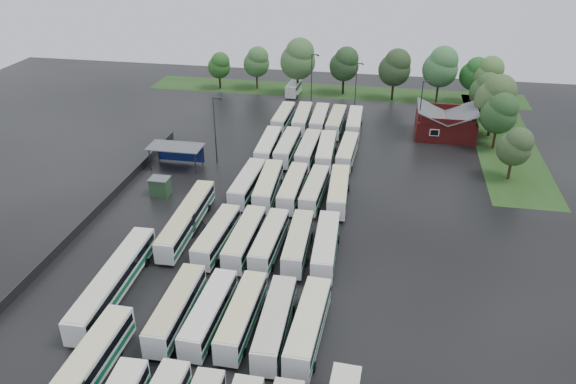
# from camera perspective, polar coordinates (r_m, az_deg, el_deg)

# --- Properties ---
(ground) EXTENTS (160.00, 160.00, 0.00)m
(ground) POSITION_cam_1_polar(r_m,az_deg,el_deg) (65.40, -3.69, -6.57)
(ground) COLOR black
(ground) RESTS_ON ground
(brick_building) EXTENTS (10.07, 8.60, 5.39)m
(brick_building) POSITION_cam_1_polar(r_m,az_deg,el_deg) (101.75, 15.67, 6.50)
(brick_building) COLOR maroon
(brick_building) RESTS_ON ground
(wash_shed) EXTENTS (8.20, 4.20, 3.58)m
(wash_shed) POSITION_cam_1_polar(r_m,az_deg,el_deg) (87.41, -11.26, 4.34)
(wash_shed) COLOR #2D2D30
(wash_shed) RESTS_ON ground
(utility_hut) EXTENTS (2.70, 2.20, 2.62)m
(utility_hut) POSITION_cam_1_polar(r_m,az_deg,el_deg) (79.87, -12.86, 0.56)
(utility_hut) COLOR #214024
(utility_hut) RESTS_ON ground
(grass_strip_north) EXTENTS (80.00, 10.00, 0.01)m
(grass_strip_north) POSITION_cam_1_polar(r_m,az_deg,el_deg) (123.33, 4.60, 10.14)
(grass_strip_north) COLOR #204114
(grass_strip_north) RESTS_ON ground
(grass_strip_east) EXTENTS (10.00, 50.00, 0.01)m
(grass_strip_east) POSITION_cam_1_polar(r_m,az_deg,el_deg) (103.87, 21.03, 4.98)
(grass_strip_east) COLOR #204114
(grass_strip_east) RESTS_ON ground
(west_fence) EXTENTS (0.10, 50.00, 1.20)m
(west_fence) POSITION_cam_1_polar(r_m,az_deg,el_deg) (79.08, -18.07, -1.04)
(west_fence) COLOR #2D2D30
(west_fence) RESTS_ON ground
(bus_r1c0) EXTENTS (2.43, 11.25, 3.13)m
(bus_r1c0) POSITION_cam_1_polar(r_m,az_deg,el_deg) (56.15, -11.29, -11.51)
(bus_r1c0) COLOR silver
(bus_r1c0) RESTS_ON ground
(bus_r1c1) EXTENTS (2.61, 10.97, 3.04)m
(bus_r1c1) POSITION_cam_1_polar(r_m,az_deg,el_deg) (55.20, -8.00, -12.05)
(bus_r1c1) COLOR silver
(bus_r1c1) RESTS_ON ground
(bus_r1c2) EXTENTS (2.49, 10.98, 3.05)m
(bus_r1c2) POSITION_cam_1_polar(r_m,az_deg,el_deg) (54.55, -4.70, -12.38)
(bus_r1c2) COLOR silver
(bus_r1c2) RESTS_ON ground
(bus_r1c3) EXTENTS (2.67, 11.31, 3.13)m
(bus_r1c3) POSITION_cam_1_polar(r_m,az_deg,el_deg) (53.52, -1.34, -13.14)
(bus_r1c3) COLOR silver
(bus_r1c3) RESTS_ON ground
(bus_r1c4) EXTENTS (2.87, 11.61, 3.21)m
(bus_r1c4) POSITION_cam_1_polar(r_m,az_deg,el_deg) (53.20, 2.09, -13.39)
(bus_r1c4) COLOR silver
(bus_r1c4) RESTS_ON ground
(bus_r2c0) EXTENTS (2.87, 11.08, 3.06)m
(bus_r2c0) POSITION_cam_1_polar(r_m,az_deg,el_deg) (66.45, -7.24, -4.43)
(bus_r2c0) COLOR silver
(bus_r2c0) RESTS_ON ground
(bus_r2c1) EXTENTS (2.63, 11.26, 3.12)m
(bus_r2c1) POSITION_cam_1_polar(r_m,az_deg,el_deg) (65.61, -4.41, -4.69)
(bus_r2c1) COLOR silver
(bus_r2c1) RESTS_ON ground
(bus_r2c2) EXTENTS (2.60, 10.99, 3.04)m
(bus_r2c2) POSITION_cam_1_polar(r_m,az_deg,el_deg) (65.08, -1.90, -4.95)
(bus_r2c2) COLOR silver
(bus_r2c2) RESTS_ON ground
(bus_r2c3) EXTENTS (2.64, 11.04, 3.06)m
(bus_r2c3) POSITION_cam_1_polar(r_m,az_deg,el_deg) (64.70, 1.03, -5.15)
(bus_r2c3) COLOR silver
(bus_r2c3) RESTS_ON ground
(bus_r2c4) EXTENTS (2.89, 11.54, 3.19)m
(bus_r2c4) POSITION_cam_1_polar(r_m,az_deg,el_deg) (64.16, 3.86, -5.44)
(bus_r2c4) COLOR silver
(bus_r2c4) RESTS_ON ground
(bus_r3c0) EXTENTS (2.73, 11.41, 3.16)m
(bus_r3c0) POSITION_cam_1_polar(r_m,az_deg,el_deg) (78.01, -4.14, 0.89)
(bus_r3c0) COLOR silver
(bus_r3c0) RESTS_ON ground
(bus_r3c1) EXTENTS (2.98, 11.63, 3.21)m
(bus_r3c1) POSITION_cam_1_polar(r_m,az_deg,el_deg) (77.21, -2.03, 0.67)
(bus_r3c1) COLOR silver
(bus_r3c1) RESTS_ON ground
(bus_r3c2) EXTENTS (2.47, 11.24, 3.13)m
(bus_r3c2) POSITION_cam_1_polar(r_m,az_deg,el_deg) (76.63, 0.48, 0.43)
(bus_r3c2) COLOR silver
(bus_r3c2) RESTS_ON ground
(bus_r3c3) EXTENTS (2.73, 10.99, 3.04)m
(bus_r3c3) POSITION_cam_1_polar(r_m,az_deg,el_deg) (76.30, 2.70, 0.24)
(bus_r3c3) COLOR silver
(bus_r3c3) RESTS_ON ground
(bus_r3c4) EXTENTS (2.96, 11.57, 3.19)m
(bus_r3c4) POSITION_cam_1_polar(r_m,az_deg,el_deg) (75.99, 5.14, 0.10)
(bus_r3c4) COLOR silver
(bus_r3c4) RESTS_ON ground
(bus_r4c0) EXTENTS (2.76, 11.53, 3.19)m
(bus_r4c0) POSITION_cam_1_polar(r_m,az_deg,el_deg) (89.74, -2.02, 4.64)
(bus_r4c0) COLOR silver
(bus_r4c0) RESTS_ON ground
(bus_r4c1) EXTENTS (2.51, 11.42, 3.17)m
(bus_r4c1) POSITION_cam_1_polar(r_m,az_deg,el_deg) (89.48, -0.04, 4.58)
(bus_r4c1) COLOR silver
(bus_r4c1) RESTS_ON ground
(bus_r4c2) EXTENTS (2.58, 11.37, 3.16)m
(bus_r4c2) POSITION_cam_1_polar(r_m,az_deg,el_deg) (88.64, 2.05, 4.32)
(bus_r4c2) COLOR silver
(bus_r4c2) RESTS_ON ground
(bus_r4c3) EXTENTS (2.86, 11.48, 3.17)m
(bus_r4c3) POSITION_cam_1_polar(r_m,az_deg,el_deg) (88.17, 3.89, 4.15)
(bus_r4c3) COLOR silver
(bus_r4c3) RESTS_ON ground
(bus_r4c4) EXTENTS (2.69, 10.97, 3.03)m
(bus_r4c4) POSITION_cam_1_polar(r_m,az_deg,el_deg) (88.47, 6.04, 4.09)
(bus_r4c4) COLOR silver
(bus_r4c4) RESTS_ON ground
(bus_r5c0) EXTENTS (2.45, 10.99, 3.05)m
(bus_r5c0) POSITION_cam_1_polar(r_m,az_deg,el_deg) (102.36, -0.48, 7.55)
(bus_r5c0) COLOR silver
(bus_r5c0) RESTS_ON ground
(bus_r5c1) EXTENTS (2.85, 11.55, 3.19)m
(bus_r5c1) POSITION_cam_1_polar(r_m,az_deg,el_deg) (101.67, 1.45, 7.45)
(bus_r5c1) COLOR silver
(bus_r5c1) RESTS_ON ground
(bus_r5c2) EXTENTS (2.60, 11.36, 3.15)m
(bus_r5c2) POSITION_cam_1_polar(r_m,az_deg,el_deg) (101.35, 3.21, 7.33)
(bus_r5c2) COLOR silver
(bus_r5c2) RESTS_ON ground
(bus_r5c3) EXTENTS (2.65, 11.39, 3.16)m
(bus_r5c3) POSITION_cam_1_polar(r_m,az_deg,el_deg) (100.67, 4.90, 7.14)
(bus_r5c3) COLOR silver
(bus_r5c3) RESTS_ON ground
(bus_r5c4) EXTENTS (2.57, 11.14, 3.09)m
(bus_r5c4) POSITION_cam_1_polar(r_m,az_deg,el_deg) (100.67, 6.76, 7.02)
(bus_r5c4) COLOR silver
(bus_r5c4) RESTS_ON ground
(artic_bus_west_b) EXTENTS (2.66, 16.46, 3.05)m
(artic_bus_west_b) POSITION_cam_1_polar(r_m,az_deg,el_deg) (70.43, -10.23, -2.69)
(artic_bus_west_b) COLOR silver
(artic_bus_west_b) RESTS_ON ground
(artic_bus_west_c) EXTENTS (2.84, 17.09, 3.16)m
(artic_bus_west_c) POSITION_cam_1_polar(r_m,az_deg,el_deg) (61.25, -17.27, -8.60)
(artic_bus_west_c) COLOR silver
(artic_bus_west_c) RESTS_ON ground
(minibus) EXTENTS (2.54, 6.14, 2.64)m
(minibus) POSITION_cam_1_polar(r_m,az_deg,el_deg) (120.00, 0.56, 10.47)
(minibus) COLOR silver
(minibus) RESTS_ON ground
(tree_north_0) EXTENTS (4.87, 4.86, 8.05)m
(tree_north_0) POSITION_cam_1_polar(r_m,az_deg,el_deg) (124.44, -6.97, 12.67)
(tree_north_0) COLOR black
(tree_north_0) RESTS_ON ground
(tree_north_1) EXTENTS (5.58, 5.58, 9.25)m
(tree_north_1) POSITION_cam_1_polar(r_m,az_deg,el_deg) (123.56, -3.17, 13.09)
(tree_north_1) COLOR #322114
(tree_north_1) RESTS_ON ground
(tree_north_2) EXTENTS (7.30, 7.30, 12.09)m
(tree_north_2) POSITION_cam_1_polar(r_m,az_deg,el_deg) (118.36, 1.07, 13.40)
(tree_north_2) COLOR black
(tree_north_2) RESTS_ON ground
(tree_north_3) EXTENTS (6.12, 6.12, 10.13)m
(tree_north_3) POSITION_cam_1_polar(r_m,az_deg,el_deg) (120.02, 5.80, 12.84)
(tree_north_3) COLOR black
(tree_north_3) RESTS_ON ground
(tree_north_4) EXTENTS (6.47, 6.47, 10.71)m
(tree_north_4) POSITION_cam_1_polar(r_m,az_deg,el_deg) (117.31, 10.86, 12.34)
(tree_north_4) COLOR black
(tree_north_4) RESTS_ON ground
(tree_north_5) EXTENTS (6.98, 6.98, 11.56)m
(tree_north_5) POSITION_cam_1_polar(r_m,az_deg,el_deg) (117.68, 15.30, 12.20)
(tree_north_5) COLOR #332414
(tree_north_5) RESTS_ON ground
(tree_north_6) EXTENTS (5.69, 5.69, 9.43)m
(tree_north_6) POSITION_cam_1_polar(r_m,az_deg,el_deg) (119.83, 18.46, 11.35)
(tree_north_6) COLOR black
(tree_north_6) RESTS_ON ground
(tree_east_0) EXTENTS (4.93, 4.92, 8.14)m
(tree_east_0) POSITION_cam_1_polar(r_m,az_deg,el_deg) (87.17, 22.13, 4.32)
(tree_east_0) COLOR #322617
(tree_east_0) RESTS_ON ground
(tree_east_1) EXTENTS (5.81, 5.81, 9.63)m
(tree_east_1) POSITION_cam_1_polar(r_m,az_deg,el_deg) (97.40, 20.75, 7.51)
(tree_east_1) COLOR #311D10
(tree_east_1) RESTS_ON ground
(tree_east_2) EXTENTS (6.68, 6.68, 11.06)m
(tree_east_2) POSITION_cam_1_polar(r_m,az_deg,el_deg) (102.51, 20.42, 9.06)
(tree_east_2) COLOR #322017
(tree_east_2) RESTS_ON ground
(tree_east_3) EXTENTS (5.55, 5.55, 9.19)m
(tree_east_3) POSITION_cam_1_polar(r_m,az_deg,el_deg) (110.15, 19.48, 9.76)
(tree_east_3) COLOR #2F2319
(tree_east_3) RESTS_ON ground
(tree_east_4) EXTENTS (6.08, 6.08, 10.07)m
(tree_east_4) POSITION_cam_1_polar(r_m,az_deg,el_deg) (118.86, 19.68, 11.24)
(tree_east_4) COLOR black
(tree_east_4) RESTS_ON ground
(lamp_post_ne) EXTENTS (1.60, 0.31, 10.38)m
(lamp_post_ne) POSITION_cam_1_polar(r_m,az_deg,el_deg) (97.51, 13.40, 8.47)
(lamp_post_ne) COLOR #2D2D30
(lamp_post_ne) RESTS_ON ground
(lamp_post_nw) EXTENTS (1.64, 0.32, 10.67)m
(lamp_post_nw) POSITION_cam_1_polar(r_m,az_deg,el_deg) (86.57, -7.36, 6.71)
(lamp_post_nw) COLOR #2D2D30
(lamp_post_nw) RESTS_ON ground
(lamp_post_back_w) EXTENTS (1.56, 0.30, 10.16)m
(lamp_post_back_w) POSITION_cam_1_polar(r_m,az_deg,el_deg) (113.19, 2.48, 11.73)
(lamp_post_back_w) COLOR #2D2D30
(lamp_post_back_w) RESTS_ON ground
(lamp_post_back_e) EXTENTS (1.42, 0.28, 9.24)m
(lamp_post_back_e) POSITION_cam_1_polar(r_m,az_deg,el_deg) (111.02, 6.98, 10.95)
(lamp_post_back_e) COLOR #2D2D30
(lamp_post_back_e) RESTS_ON ground
(puddle_0) EXTENTS (4.09, 4.09, 0.01)m
(puddle_0) POSITION_cam_1_polar(r_m,az_deg,el_deg) (52.92, -12.23, -17.00)
(puddle_0) COLOR black
(puddle_0) RESTS_ON ground
(puddle_2) EXTENTS (5.27, 5.27, 0.01)m
(puddle_2) POSITION_cam_1_polar(r_m,az_deg,el_deg) (71.75, -10.37, -3.65)
(puddle_2) COLOR black
(puddle_2) RESTS_ON ground
(puddle_3) EXTENTS (3.20, 3.20, 0.01)m
(puddle_3) POSITION_cam_1_polar(r_m,az_deg,el_deg) (64.35, 0.78, -7.14)
(puddle_3) COLOR black
(puddle_3) RESTS_ON ground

